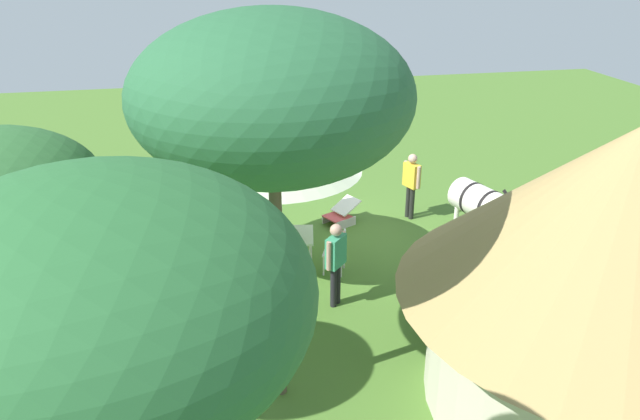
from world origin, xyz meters
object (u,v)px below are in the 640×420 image
object	(u,v)px
standing_watcher	(411,180)
zebra_nearest_camera	(212,173)
guest_behind_table	(336,257)
acacia_tree_behind_hut	(104,308)
patio_dining_table	(275,238)
acacia_tree_far_lawn	(272,97)
patio_chair_near_lawn	(273,218)
striped_lounge_chair	(341,214)
guest_beside_umbrella	(207,267)
zebra_by_umbrella	(484,205)
thatched_hut	(619,262)
shade_umbrella	(272,147)
patio_chair_west_end	(338,249)
patio_chair_east_end	(220,263)

from	to	relation	value
standing_watcher	zebra_nearest_camera	distance (m)	4.88
guest_behind_table	zebra_nearest_camera	xyz separation A→B (m)	(2.02, -4.79, 0.07)
zebra_nearest_camera	acacia_tree_behind_hut	size ratio (longest dim) A/B	0.38
patio_dining_table	standing_watcher	distance (m)	4.03
acacia_tree_behind_hut	zebra_nearest_camera	bearing A→B (deg)	-94.37
acacia_tree_far_lawn	acacia_tree_behind_hut	xyz separation A→B (m)	(1.52, 4.22, -0.18)
patio_dining_table	acacia_tree_far_lawn	distance (m)	5.52
standing_watcher	acacia_tree_far_lawn	bearing A→B (deg)	125.76
patio_chair_near_lawn	striped_lounge_chair	distance (m)	1.80
guest_beside_umbrella	striped_lounge_chair	xyz separation A→B (m)	(-3.26, -3.32, -0.70)
patio_chair_near_lawn	zebra_by_umbrella	xyz separation A→B (m)	(-4.43, 1.42, 0.55)
thatched_hut	striped_lounge_chair	xyz separation A→B (m)	(2.18, -6.83, -2.07)
shade_umbrella	patio_chair_west_end	xyz separation A→B (m)	(-1.22, 0.50, -2.10)
guest_beside_umbrella	patio_chair_west_end	bearing A→B (deg)	-83.37
patio_chair_west_end	zebra_by_umbrella	xyz separation A→B (m)	(-3.33, -0.40, 0.55)
thatched_hut	patio_chair_east_end	size ratio (longest dim) A/B	6.59
patio_chair_near_lawn	acacia_tree_far_lawn	world-z (taller)	acacia_tree_far_lawn
patio_chair_near_lawn	striped_lounge_chair	bearing A→B (deg)	-158.54
patio_chair_near_lawn	zebra_nearest_camera	bearing A→B (deg)	-49.52
patio_chair_east_end	zebra_nearest_camera	distance (m)	3.74
thatched_hut	patio_dining_table	distance (m)	6.64
acacia_tree_behind_hut	acacia_tree_far_lawn	bearing A→B (deg)	-109.86
thatched_hut	patio_chair_west_end	world-z (taller)	thatched_hut
standing_watcher	zebra_nearest_camera	xyz separation A→B (m)	(4.71, -1.27, 0.07)
standing_watcher	acacia_tree_far_lawn	world-z (taller)	acacia_tree_far_lawn
shade_umbrella	patio_dining_table	distance (m)	1.96
zebra_nearest_camera	striped_lounge_chair	bearing A→B (deg)	-152.53
standing_watcher	shade_umbrella	bearing A→B (deg)	97.79
patio_dining_table	guest_behind_table	distance (m)	1.95
standing_watcher	zebra_nearest_camera	size ratio (longest dim) A/B	0.85
patio_chair_west_end	zebra_by_umbrella	distance (m)	3.39
standing_watcher	zebra_nearest_camera	world-z (taller)	standing_watcher
thatched_hut	standing_watcher	distance (m)	6.97
guest_beside_umbrella	acacia_tree_behind_hut	size ratio (longest dim) A/B	0.31
patio_chair_west_end	striped_lounge_chair	xyz separation A→B (m)	(-0.61, -2.32, -0.27)
patio_chair_near_lawn	acacia_tree_far_lawn	size ratio (longest dim) A/B	0.16
guest_behind_table	standing_watcher	world-z (taller)	guest_behind_table
striped_lounge_chair	patio_chair_west_end	bearing A→B (deg)	138.27
shade_umbrella	guest_behind_table	xyz separation A→B (m)	(-0.89, 1.70, -1.63)
patio_chair_near_lawn	acacia_tree_behind_hut	size ratio (longest dim) A/B	0.18
patio_dining_table	standing_watcher	xyz separation A→B (m)	(-3.58, -1.81, 0.33)
patio_chair_east_end	zebra_by_umbrella	size ratio (longest dim) A/B	0.43
shade_umbrella	striped_lounge_chair	world-z (taller)	shade_umbrella
acacia_tree_far_lawn	guest_behind_table	bearing A→B (deg)	-121.29
striped_lounge_chair	shade_umbrella	bearing A→B (deg)	107.69
patio_chair_east_end	patio_chair_near_lawn	bearing A→B (deg)	118.66
guest_beside_umbrella	guest_behind_table	bearing A→B (deg)	-108.76
patio_chair_near_lawn	standing_watcher	world-z (taller)	standing_watcher
shade_umbrella	standing_watcher	world-z (taller)	shade_umbrella
guest_beside_umbrella	zebra_nearest_camera	size ratio (longest dim) A/B	0.81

